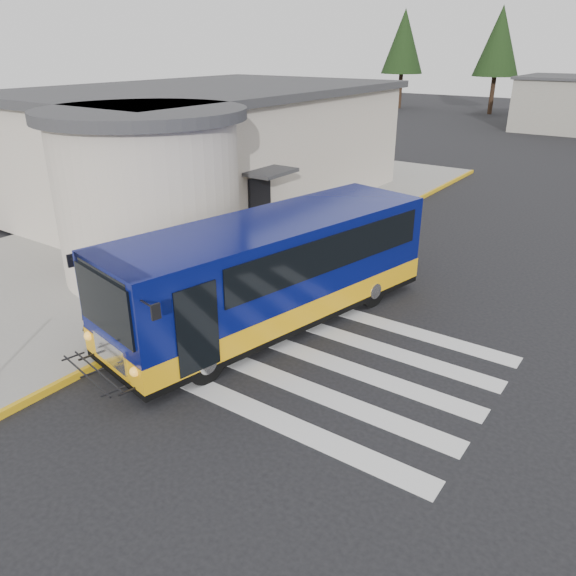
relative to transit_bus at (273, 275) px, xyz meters
The scene contains 8 objects.
ground 2.58m from the transit_bus, ahead, with size 140.00×140.00×0.00m, color black.
sidewalk 7.92m from the transit_bus, 149.85° to the left, with size 10.00×34.00×0.15m, color gray.
curb_strip 4.50m from the transit_bus, 114.84° to the left, with size 0.12×34.00×0.16m, color gold.
station_building 11.07m from the transit_bus, 141.55° to the left, with size 12.70×18.70×4.80m.
crosswalk 2.32m from the transit_bus, 26.64° to the right, with size 8.00×5.35×0.01m.
transit_bus is the anchor object (origin of this frame).
pedestrian_a 4.35m from the transit_bus, 124.21° to the right, with size 0.58×0.38×1.60m, color black.
pedestrian_b 4.06m from the transit_bus, behind, with size 0.88×0.68×1.81m, color black.
Camera 1 is at (5.50, -10.21, 6.55)m, focal length 35.00 mm.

